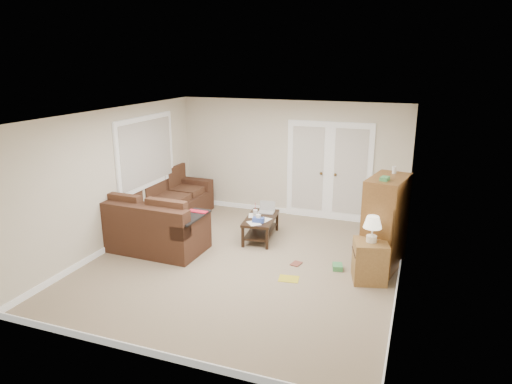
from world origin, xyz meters
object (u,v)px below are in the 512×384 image
at_px(tv_armoire, 385,222).
at_px(coffee_table, 261,226).
at_px(sectional_sofa, 159,216).
at_px(side_cabinet, 370,258).

bearing_deg(tv_armoire, coffee_table, -179.80).
height_order(coffee_table, tv_armoire, tv_armoire).
relative_size(sectional_sofa, side_cabinet, 2.89).
xyz_separation_m(coffee_table, side_cabinet, (2.16, -1.08, 0.14)).
height_order(sectional_sofa, coffee_table, sectional_sofa).
xyz_separation_m(sectional_sofa, tv_armoire, (4.27, -0.01, 0.41)).
bearing_deg(sectional_sofa, coffee_table, 14.45).
relative_size(sectional_sofa, tv_armoire, 1.86).
distance_m(sectional_sofa, tv_armoire, 4.29).
height_order(sectional_sofa, side_cabinet, side_cabinet).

